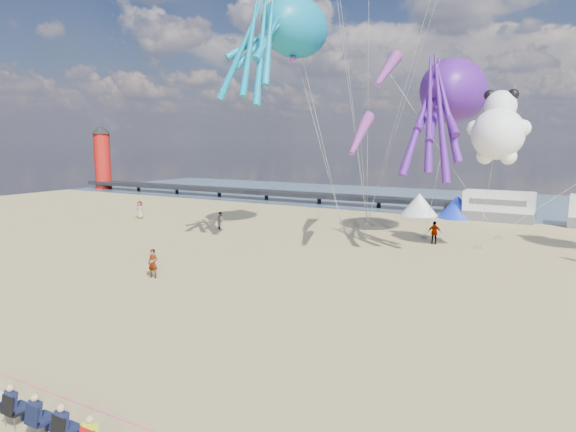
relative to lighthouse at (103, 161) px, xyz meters
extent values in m
plane|color=tan|center=(56.00, -44.00, -4.50)|extent=(120.00, 120.00, 0.00)
plane|color=#3C5C73|center=(56.00, 11.00, -4.48)|extent=(120.00, 120.00, 0.00)
cube|color=black|center=(28.00, 0.00, -3.50)|extent=(60.00, 3.00, 0.50)
cylinder|color=#A5140F|center=(0.00, 0.00, 0.00)|extent=(2.60, 2.60, 9.00)
cube|color=silver|center=(62.00, -4.00, -3.00)|extent=(6.60, 2.50, 3.00)
cone|color=white|center=(54.00, -4.00, -3.30)|extent=(4.00, 4.00, 2.40)
cone|color=#1933CC|center=(58.00, -4.00, -3.30)|extent=(4.00, 4.00, 2.40)
cylinder|color=#F2338C|center=(56.00, -49.00, -4.48)|extent=(34.00, 0.03, 0.03)
imported|color=tan|center=(47.38, -37.00, -3.64)|extent=(0.70, 0.53, 1.72)
imported|color=#7F6659|center=(29.57, -20.68, -3.58)|extent=(0.76, 0.61, 1.84)
imported|color=#7F6659|center=(40.77, -21.76, -3.69)|extent=(0.95, 0.88, 1.62)
imported|color=#7F6659|center=(59.35, -18.80, -3.59)|extent=(1.31, 0.94, 1.82)
cube|color=gray|center=(50.63, -16.64, -4.39)|extent=(0.50, 0.35, 0.22)
cube|color=gray|center=(58.10, -16.82, -4.39)|extent=(0.50, 0.35, 0.22)
cube|color=gray|center=(62.65, -18.91, -4.39)|extent=(0.50, 0.35, 0.22)
cube|color=gray|center=(63.41, -13.95, -4.39)|extent=(0.50, 0.35, 0.22)
cube|color=gray|center=(51.42, -12.74, -4.39)|extent=(0.50, 0.35, 0.22)
camera|label=1|loc=(68.98, -58.66, 3.62)|focal=32.00mm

